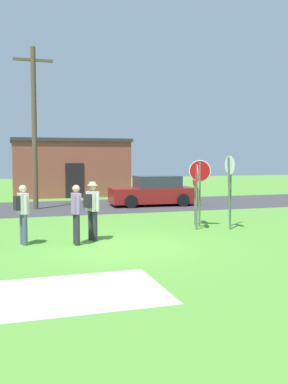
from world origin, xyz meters
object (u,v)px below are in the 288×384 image
object	(u,v)px
parked_car_on_street	(154,192)
person_on_left	(22,210)
stop_sign_rear_right	(200,181)
stop_sign_rear_left	(231,180)
stop_sign_leaning_right	(195,187)
stop_sign_leaning_left	(197,186)
utility_pole	(34,125)
stop_sign_nearest	(229,181)
person_with_sunhat	(76,211)
person_near_signs	(92,207)

from	to	relation	value
parked_car_on_street	person_on_left	distance (m)	10.79
stop_sign_rear_right	stop_sign_rear_left	xyz separation A→B (m)	(1.10, -0.21, 0.04)
stop_sign_leaning_right	stop_sign_leaning_left	bearing A→B (deg)	-111.88
stop_sign_leaning_right	stop_sign_rear_right	bearing A→B (deg)	-94.58
stop_sign_rear_left	person_on_left	distance (m)	7.32
stop_sign_leaning_right	stop_sign_rear_left	xyz separation A→B (m)	(1.07, -0.66, 0.28)
utility_pole	stop_sign_nearest	xyz separation A→B (m)	(5.92, -7.93, -2.28)
person_with_sunhat	parked_car_on_street	bearing A→B (deg)	59.16
stop_sign_nearest	stop_sign_rear_right	size ratio (longest dim) A/B	1.06
utility_pole	stop_sign_rear_right	distance (m)	9.11
stop_sign_leaning_right	stop_sign_leaning_left	size ratio (longest dim) A/B	0.92
stop_sign_rear_left	stop_sign_rear_right	bearing A→B (deg)	169.30
person_on_left	person_near_signs	bearing A→B (deg)	0.98
stop_sign_nearest	stop_sign_rear_left	size ratio (longest dim) A/B	1.01
parked_car_on_street	person_with_sunhat	distance (m)	10.32
utility_pole	stop_sign_rear_left	distance (m)	9.93
stop_sign_leaning_right	person_near_signs	size ratio (longest dim) A/B	1.17
person_near_signs	stop_sign_nearest	bearing A→B (deg)	7.05
utility_pole	parked_car_on_street	size ratio (longest dim) A/B	1.72
utility_pole	stop_sign_leaning_left	size ratio (longest dim) A/B	3.42
parked_car_on_street	stop_sign_rear_right	world-z (taller)	stop_sign_rear_right
utility_pole	person_with_sunhat	size ratio (longest dim) A/B	4.46
utility_pole	stop_sign_leaning_right	size ratio (longest dim) A/B	3.70
person_near_signs	person_on_left	size ratio (longest dim) A/B	1.03
parked_car_on_street	person_with_sunhat	xyz separation A→B (m)	(-5.29, -8.86, 0.26)
utility_pole	person_near_signs	size ratio (longest dim) A/B	4.34
stop_sign_rear_right	stop_sign_leaning_right	bearing A→B (deg)	85.42
stop_sign_leaning_left	person_near_signs	bearing A→B (deg)	-166.94
stop_sign_nearest	person_with_sunhat	xyz separation A→B (m)	(-5.36, -1.06, -0.72)
parked_car_on_street	stop_sign_nearest	xyz separation A→B (m)	(0.07, -7.79, 0.98)
utility_pole	person_on_left	distance (m)	9.10
stop_sign_rear_left	person_on_left	size ratio (longest dim) A/B	1.48
person_near_signs	stop_sign_rear_right	bearing A→B (deg)	19.03
stop_sign_nearest	stop_sign_leaning_right	xyz separation A→B (m)	(-0.69, 1.27, -0.29)
person_with_sunhat	stop_sign_leaning_left	bearing A→B (deg)	17.32
stop_sign_rear_right	utility_pole	bearing A→B (deg)	126.17
parked_car_on_street	stop_sign_leaning_left	distance (m)	7.64
utility_pole	person_on_left	bearing A→B (deg)	-95.88
person_near_signs	stop_sign_rear_left	bearing A→B (deg)	13.05
stop_sign_rear_left	person_near_signs	distance (m)	5.39
parked_car_on_street	stop_sign_leaning_right	size ratio (longest dim) A/B	2.15
utility_pole	person_on_left	xyz separation A→B (m)	(-0.88, -8.56, -2.96)
parked_car_on_street	person_near_signs	bearing A→B (deg)	-119.53
utility_pole	stop_sign_leaning_left	bearing A→B (deg)	-57.75
stop_sign_leaning_right	person_with_sunhat	size ratio (longest dim) A/B	1.20
stop_sign_rear_left	person_near_signs	bearing A→B (deg)	-166.95
stop_sign_rear_left	person_with_sunhat	distance (m)	6.03
parked_car_on_street	stop_sign_nearest	world-z (taller)	stop_sign_nearest
stop_sign_rear_left	parked_car_on_street	bearing A→B (deg)	93.64
stop_sign_nearest	person_near_signs	world-z (taller)	stop_sign_nearest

